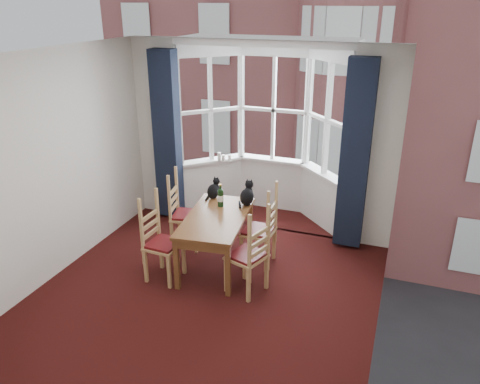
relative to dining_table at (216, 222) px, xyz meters
The scene contains 23 objects.
floor 1.13m from the dining_table, 81.74° to the right, with size 4.50×4.50×0.00m, color black.
ceiling 2.36m from the dining_table, 81.74° to the right, with size 4.50×4.50×0.00m, color white.
wall_left 2.22m from the dining_table, 153.73° to the right, with size 4.50×4.50×0.00m, color silver.
wall_right 2.45m from the dining_table, 23.35° to the right, with size 4.50×4.50×0.00m, color silver.
wall_near 3.27m from the dining_table, 87.58° to the right, with size 4.00×4.00×0.00m, color silver.
wall_back_pier_left 2.16m from the dining_table, 138.77° to the left, with size 0.70×0.12×2.80m, color silver.
wall_back_pier_right 2.35m from the dining_table, 36.68° to the left, with size 0.70×0.12×2.80m, color silver.
bay_window 1.99m from the dining_table, 85.82° to the left, with size 2.76×0.94×2.80m.
curtain_left 1.87m from the dining_table, 138.23° to the left, with size 0.38×0.22×2.60m, color black.
curtain_right 2.06m from the dining_table, 36.48° to the left, with size 0.38×0.22×2.60m, color black.
dining_table is the anchor object (origin of this frame).
chair_left_near 0.79m from the dining_table, 139.32° to the right, with size 0.42×0.44×0.92m.
chair_left_far 0.78m from the dining_table, 154.55° to the left, with size 0.47×0.49×0.92m.
chair_right_near 0.80m from the dining_table, 34.09° to the right, with size 0.51×0.53×0.92m.
chair_right_far 0.66m from the dining_table, 22.84° to the left, with size 0.40×0.42×0.92m.
cat_left 0.64m from the dining_table, 115.80° to the left, with size 0.21×0.25×0.31m.
cat_right 0.60m from the dining_table, 62.86° to the left, with size 0.19×0.26×0.35m.
wine_bottle 0.39m from the dining_table, 101.24° to the left, with size 0.08×0.08×0.32m.
candle_tall 1.82m from the dining_table, 111.10° to the left, with size 0.06×0.06×0.13m, color white.
candle_short 1.83m from the dining_table, 108.96° to the left, with size 0.06×0.06×0.09m, color white.
candle_extra 1.82m from the dining_table, 105.75° to the left, with size 0.05×0.05×0.10m, color white.
street 32.02m from the dining_table, 89.76° to the left, with size 80.00×80.00×0.00m, color #333335.
tenement_building 13.13m from the dining_table, 89.41° to the left, with size 18.40×7.80×15.20m.
Camera 1 is at (2.03, -4.07, 3.31)m, focal length 35.00 mm.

